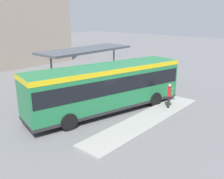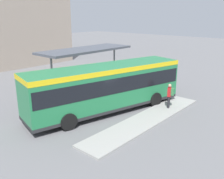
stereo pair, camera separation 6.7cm
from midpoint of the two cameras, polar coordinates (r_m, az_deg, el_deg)
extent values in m
plane|color=slate|center=(16.92, -1.32, -4.94)|extent=(120.00, 120.00, 0.00)
cube|color=#9E9E99|center=(15.64, 7.96, -6.74)|extent=(10.41, 1.80, 0.12)
cube|color=#237A47|center=(16.36, -1.36, 0.70)|extent=(11.07, 4.92, 2.76)
cube|color=yellow|center=(16.06, -1.39, 4.91)|extent=(11.10, 4.94, 0.30)
cube|color=black|center=(16.27, -1.37, 1.82)|extent=(10.87, 4.90, 0.96)
cube|color=black|center=(19.68, 11.80, 4.11)|extent=(0.61, 2.19, 1.06)
cube|color=#28282B|center=(16.75, -1.33, -3.51)|extent=(11.09, 4.93, 0.20)
cylinder|color=black|center=(19.53, 4.93, -0.42)|extent=(1.04, 0.51, 1.01)
cylinder|color=black|center=(17.91, 9.72, -2.22)|extent=(1.04, 0.51, 1.01)
cylinder|color=black|center=(16.27, -13.55, -4.42)|extent=(1.04, 0.51, 1.01)
cylinder|color=black|center=(14.28, -10.00, -7.27)|extent=(1.04, 0.51, 1.01)
cylinder|color=#232328|center=(17.43, 12.67, -2.84)|extent=(0.15, 0.15, 0.82)
cylinder|color=#232328|center=(17.60, 12.74, -2.65)|extent=(0.15, 0.15, 0.82)
cube|color=#B21E1E|center=(17.30, 12.85, -0.50)|extent=(0.46, 0.36, 0.61)
cube|color=#337542|center=(17.27, 13.55, -0.47)|extent=(0.36, 0.30, 0.47)
sphere|color=tan|center=(17.17, 12.95, 0.90)|extent=(0.22, 0.22, 0.22)
torus|color=black|center=(24.85, 6.33, 2.89)|extent=(0.11, 0.69, 0.69)
torus|color=black|center=(24.42, 8.23, 2.57)|extent=(0.11, 0.69, 0.69)
cylinder|color=orange|center=(24.58, 7.29, 3.24)|extent=(0.10, 0.73, 0.04)
cylinder|color=orange|center=(24.51, 7.63, 3.06)|extent=(0.04, 0.04, 0.34)
cube|color=black|center=(24.47, 7.64, 3.44)|extent=(0.09, 0.19, 0.04)
cylinder|color=orange|center=(24.73, 6.54, 3.55)|extent=(0.48, 0.07, 0.03)
torus|color=black|center=(25.13, 4.73, 3.17)|extent=(0.15, 0.75, 0.76)
torus|color=black|center=(24.67, 6.82, 2.85)|extent=(0.15, 0.75, 0.76)
cylinder|color=red|center=(24.84, 5.78, 3.57)|extent=(0.14, 0.80, 0.04)
cylinder|color=red|center=(24.77, 6.16, 3.38)|extent=(0.04, 0.04, 0.37)
cube|color=black|center=(24.73, 6.17, 3.79)|extent=(0.09, 0.19, 0.04)
cylinder|color=red|center=(25.01, 4.96, 3.89)|extent=(0.48, 0.10, 0.03)
torus|color=black|center=(25.18, 5.68, 3.15)|extent=(0.11, 0.74, 0.73)
torus|color=black|center=(25.69, 3.77, 3.47)|extent=(0.11, 0.74, 0.73)
cylinder|color=#2847AD|center=(25.38, 4.73, 3.84)|extent=(0.10, 0.78, 0.04)
cylinder|color=#2847AD|center=(25.49, 4.38, 3.77)|extent=(0.04, 0.04, 0.36)
cube|color=black|center=(25.45, 4.39, 4.16)|extent=(0.08, 0.19, 0.04)
cylinder|color=#2847AD|center=(25.16, 5.50, 3.91)|extent=(0.48, 0.07, 0.03)
cube|color=#4C515B|center=(21.30, -6.03, 9.03)|extent=(8.43, 2.90, 0.18)
cylinder|color=gray|center=(19.41, -13.63, 2.62)|extent=(0.16, 0.16, 3.33)
cylinder|color=gray|center=(24.13, 0.35, 5.81)|extent=(0.16, 0.16, 3.33)
cylinder|color=slate|center=(20.69, -0.81, -0.01)|extent=(0.85, 0.85, 0.57)
sphere|color=#337F38|center=(20.51, -0.81, 1.73)|extent=(0.98, 0.98, 0.98)
cylinder|color=slate|center=(19.57, -4.25, -1.18)|extent=(0.81, 0.81, 0.48)
sphere|color=#235B28|center=(19.39, -4.28, 0.48)|extent=(0.93, 0.93, 0.93)
camera|label=1|loc=(0.03, -90.11, -0.03)|focal=40.00mm
camera|label=2|loc=(0.03, 89.89, 0.03)|focal=40.00mm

